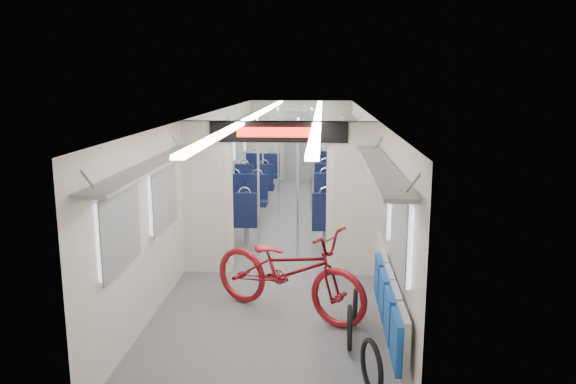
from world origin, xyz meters
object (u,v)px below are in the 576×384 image
(seat_bay_near_right, at_px, (338,206))
(seat_bay_far_right, at_px, (334,176))
(bike_hoop_b, at_px, (350,330))
(bicycle, at_px, (288,270))
(bike_hoop_c, at_px, (355,309))
(stanchion_far_right, at_px, (311,161))
(flip_bench, at_px, (390,305))
(stanchion_near_right, at_px, (298,190))
(stanchion_near_left, at_px, (259,188))
(seat_bay_far_left, at_px, (259,176))
(seat_bay_near_left, at_px, (240,205))
(bike_hoop_a, at_px, (371,369))
(stanchion_far_left, at_px, (278,162))

(seat_bay_near_right, xyz_separation_m, seat_bay_far_right, (-0.00, 3.32, 0.01))
(bike_hoop_b, bearing_deg, bicycle, 128.44)
(bike_hoop_c, xyz_separation_m, stanchion_far_right, (-0.66, 5.83, 0.95))
(flip_bench, xyz_separation_m, bike_hoop_b, (-0.40, 0.14, -0.35))
(stanchion_far_right, bearing_deg, bike_hoop_b, -85.02)
(flip_bench, xyz_separation_m, seat_bay_near_right, (-0.42, 4.77, -0.03))
(bike_hoop_c, relative_size, stanchion_near_right, 0.20)
(stanchion_near_left, bearing_deg, bicycle, -74.77)
(seat_bay_far_left, bearing_deg, bicycle, -80.65)
(seat_bay_near_left, bearing_deg, bike_hoop_b, -68.06)
(stanchion_far_right, bearing_deg, bike_hoop_a, -84.34)
(stanchion_far_left, bearing_deg, seat_bay_far_right, 53.92)
(stanchion_near_left, distance_m, stanchion_far_right, 3.34)
(bicycle, relative_size, stanchion_far_left, 0.95)
(seat_bay_near_left, relative_size, seat_bay_far_left, 1.00)
(stanchion_near_right, bearing_deg, seat_bay_near_right, 64.71)
(seat_bay_far_right, xyz_separation_m, stanchion_near_left, (-1.33, -4.74, 0.59))
(flip_bench, height_order, stanchion_near_right, stanchion_near_right)
(seat_bay_near_right, distance_m, stanchion_near_right, 1.73)
(seat_bay_far_left, distance_m, stanchion_far_left, 1.95)
(bike_hoop_b, relative_size, seat_bay_far_right, 0.23)
(seat_bay_far_left, distance_m, stanchion_near_left, 4.83)
(bike_hoop_c, xyz_separation_m, stanchion_near_left, (-1.45, 2.59, 0.95))
(bike_hoop_c, relative_size, stanchion_near_left, 0.20)
(bike_hoop_c, xyz_separation_m, stanchion_near_right, (-0.80, 2.54, 0.95))
(flip_bench, bearing_deg, stanchion_near_left, 117.57)
(bike_hoop_a, bearing_deg, stanchion_far_left, 101.37)
(seat_bay_near_right, bearing_deg, stanchion_near_left, -133.33)
(bike_hoop_c, bearing_deg, stanchion_far_right, 96.44)
(stanchion_far_left, bearing_deg, seat_bay_near_right, -52.25)
(bike_hoop_a, relative_size, seat_bay_far_left, 0.27)
(stanchion_near_left, relative_size, stanchion_far_left, 1.00)
(flip_bench, distance_m, stanchion_far_left, 6.62)
(flip_bench, bearing_deg, stanchion_near_right, 108.58)
(seat_bay_near_left, bearing_deg, stanchion_far_left, 68.15)
(seat_bay_far_left, xyz_separation_m, stanchion_near_right, (1.18, -4.82, 0.61))
(stanchion_far_left, bearing_deg, bike_hoop_c, -76.38)
(seat_bay_near_left, xyz_separation_m, seat_bay_near_right, (1.87, -0.06, 0.02))
(stanchion_far_left, bearing_deg, flip_bench, -75.36)
(seat_bay_far_right, relative_size, stanchion_far_left, 0.97)
(bicycle, bearing_deg, bike_hoop_c, -80.29)
(bike_hoop_c, height_order, stanchion_near_right, stanchion_near_right)
(seat_bay_near_left, bearing_deg, seat_bay_near_right, -1.75)
(stanchion_near_left, bearing_deg, bike_hoop_a, -69.63)
(stanchion_far_right, bearing_deg, seat_bay_near_right, -73.40)
(seat_bay_near_right, relative_size, stanchion_near_right, 0.93)
(seat_bay_far_right, bearing_deg, bike_hoop_c, -89.12)
(seat_bay_far_right, bearing_deg, stanchion_far_right, -110.06)
(bike_hoop_b, xyz_separation_m, stanchion_near_left, (-1.35, 3.21, 0.92))
(stanchion_near_right, bearing_deg, seat_bay_far_right, 81.78)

